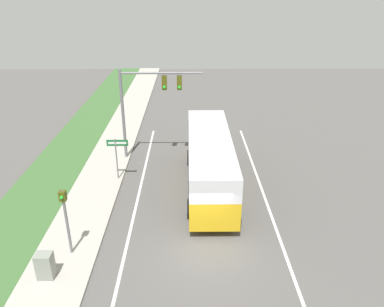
{
  "coord_description": "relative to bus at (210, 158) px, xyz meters",
  "views": [
    {
      "loc": [
        -0.72,
        -13.95,
        11.01
      ],
      "look_at": [
        -0.51,
        6.59,
        1.73
      ],
      "focal_mm": 35.0,
      "sensor_mm": 36.0,
      "label": 1
    }
  ],
  "objects": [
    {
      "name": "lane_divider_far",
      "position": [
        3.1,
        -5.57,
        -1.87
      ],
      "size": [
        0.14,
        30.0,
        0.01
      ],
      "color": "silver",
      "rests_on": "ground_plane"
    },
    {
      "name": "street_sign",
      "position": [
        -5.5,
        0.95,
        0.02
      ],
      "size": [
        1.27,
        0.08,
        2.72
      ],
      "color": "slate",
      "rests_on": "ground_plane"
    },
    {
      "name": "grass_verge",
      "position": [
        -9.9,
        -5.57,
        -1.82
      ],
      "size": [
        3.6,
        80.0,
        0.1
      ],
      "color": "#3D6633",
      "rests_on": "ground_plane"
    },
    {
      "name": "bus",
      "position": [
        0.0,
        0.0,
        0.0
      ],
      "size": [
        2.59,
        10.1,
        3.39
      ],
      "color": "gold",
      "rests_on": "ground_plane"
    },
    {
      "name": "sidewalk",
      "position": [
        -6.7,
        -5.57,
        -1.81
      ],
      "size": [
        2.8,
        80.0,
        0.12
      ],
      "color": "#ADA89E",
      "rests_on": "ground_plane"
    },
    {
      "name": "signal_gantry",
      "position": [
        -3.94,
        4.13,
        2.5
      ],
      "size": [
        5.35,
        0.41,
        6.17
      ],
      "color": "slate",
      "rests_on": "ground_plane"
    },
    {
      "name": "utility_cabinet",
      "position": [
        -7.01,
        -7.61,
        -1.18
      ],
      "size": [
        0.66,
        0.52,
        1.15
      ],
      "color": "gray",
      "rests_on": "sidewalk"
    },
    {
      "name": "lane_divider_near",
      "position": [
        -4.1,
        -5.57,
        -1.87
      ],
      "size": [
        0.14,
        30.0,
        0.01
      ],
      "color": "silver",
      "rests_on": "ground_plane"
    },
    {
      "name": "pedestrian_signal",
      "position": [
        -6.45,
        -6.06,
        0.32
      ],
      "size": [
        0.28,
        0.34,
        3.25
      ],
      "color": "slate",
      "rests_on": "ground_plane"
    },
    {
      "name": "ground_plane",
      "position": [
        -0.5,
        -5.57,
        -1.87
      ],
      "size": [
        80.0,
        80.0,
        0.0
      ],
      "primitive_type": "plane",
      "color": "#565451"
    }
  ]
}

